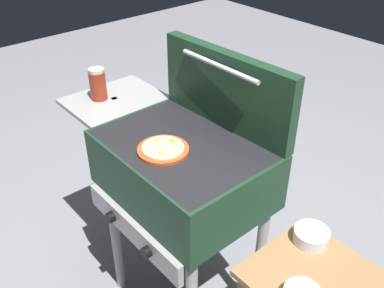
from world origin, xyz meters
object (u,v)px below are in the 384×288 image
sauce_jar (98,84)px  topping_bowl_far (311,236)px  grill (181,173)px  pizza_cheese (163,149)px

sauce_jar → topping_bowl_far: 1.08m
grill → topping_bowl_far: bearing=11.8°
grill → topping_bowl_far: 0.55m
topping_bowl_far → grill: bearing=-168.2°
grill → pizza_cheese: (0.01, -0.08, 0.15)m
sauce_jar → grill: bearing=5.3°
pizza_cheese → sauce_jar: bearing=175.8°
sauce_jar → pizza_cheese: bearing=-4.2°
grill → sauce_jar: bearing=-174.7°
sauce_jar → topping_bowl_far: bearing=8.7°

